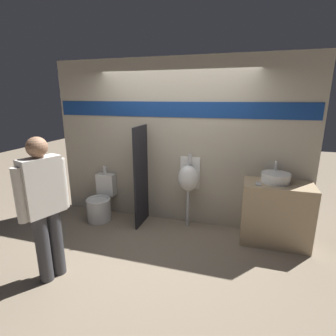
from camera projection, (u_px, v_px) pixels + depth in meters
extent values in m
plane|color=gray|center=(165.00, 235.00, 4.11)|extent=(16.00, 16.00, 0.00)
cube|color=#B2A893|center=(176.00, 144.00, 4.31)|extent=(4.26, 0.06, 2.70)
cube|color=navy|center=(175.00, 110.00, 4.13)|extent=(4.18, 0.01, 0.24)
cube|color=tan|center=(276.00, 213.00, 3.82)|extent=(0.95, 0.54, 0.91)
cylinder|color=white|center=(276.00, 178.00, 3.74)|extent=(0.40, 0.40, 0.14)
cylinder|color=silver|center=(276.00, 166.00, 3.84)|extent=(0.03, 0.03, 0.14)
cube|color=#B7B7BC|center=(258.00, 184.00, 3.68)|extent=(0.07, 0.14, 0.01)
cube|color=black|center=(141.00, 177.00, 4.31)|extent=(0.03, 0.54, 1.66)
cylinder|color=silver|center=(188.00, 208.00, 4.35)|extent=(0.04, 0.04, 0.64)
ellipsoid|color=white|center=(188.00, 178.00, 4.21)|extent=(0.34, 0.26, 0.42)
cube|color=white|center=(190.00, 173.00, 4.31)|extent=(0.33, 0.02, 0.53)
cylinder|color=silver|center=(190.00, 159.00, 4.22)|extent=(0.06, 0.06, 0.16)
cylinder|color=white|center=(99.00, 210.00, 4.58)|extent=(0.41, 0.41, 0.37)
torus|color=white|center=(98.00, 200.00, 4.53)|extent=(0.42, 0.42, 0.04)
cube|color=white|center=(106.00, 184.00, 4.76)|extent=(0.33, 0.16, 0.39)
cylinder|color=silver|center=(105.00, 170.00, 4.66)|extent=(0.06, 0.06, 0.14)
cylinder|color=#3D3D42|center=(43.00, 249.00, 3.01)|extent=(0.15, 0.15, 0.82)
cylinder|color=#3D3D42|center=(56.00, 243.00, 3.13)|extent=(0.15, 0.15, 0.82)
cube|color=silver|center=(42.00, 186.00, 2.88)|extent=(0.32, 0.47, 0.65)
cylinder|color=silver|center=(19.00, 196.00, 2.69)|extent=(0.10, 0.10, 0.60)
cylinder|color=silver|center=(63.00, 183.00, 3.07)|extent=(0.10, 0.10, 0.60)
sphere|color=#A87A5B|center=(37.00, 147.00, 2.76)|extent=(0.22, 0.22, 0.22)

